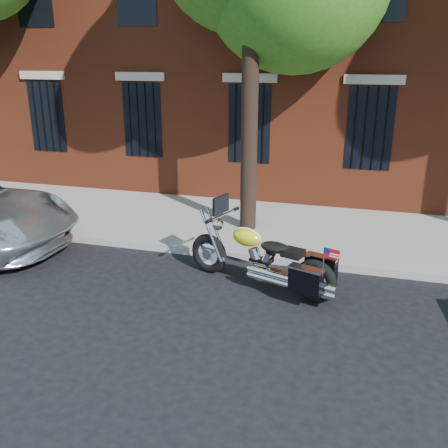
# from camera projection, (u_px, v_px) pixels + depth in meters

# --- Properties ---
(ground) EXTENTS (120.00, 120.00, 0.00)m
(ground) POSITION_uv_depth(u_px,v_px,m) (184.00, 284.00, 8.98)
(ground) COLOR black
(ground) RESTS_ON ground
(curb) EXTENTS (40.00, 0.16, 0.15)m
(curb) POSITION_uv_depth(u_px,v_px,m) (207.00, 252.00, 10.21)
(curb) COLOR gray
(curb) RESTS_ON ground
(sidewalk) EXTENTS (40.00, 3.60, 0.15)m
(sidewalk) POSITION_uv_depth(u_px,v_px,m) (231.00, 224.00, 11.92)
(sidewalk) COLOR gray
(sidewalk) RESTS_ON ground
(motorcycle) EXTENTS (2.81, 1.50, 1.53)m
(motorcycle) POSITION_uv_depth(u_px,v_px,m) (266.00, 261.00, 8.63)
(motorcycle) COLOR black
(motorcycle) RESTS_ON ground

